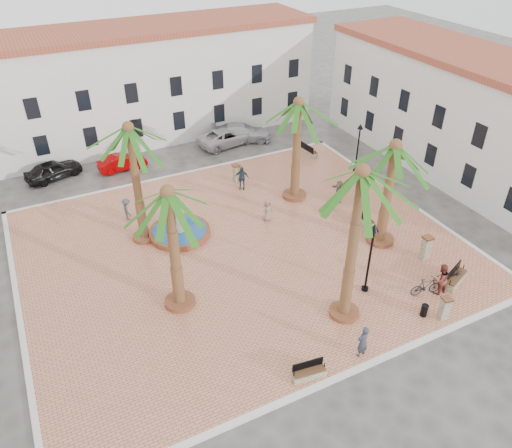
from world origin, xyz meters
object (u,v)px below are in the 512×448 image
object	(u,v)px
palm_sw	(169,208)
car_white	(227,137)
bollard_n	(236,173)
pedestrian_north	(127,209)
palm_nw	(130,141)
bench_se	(455,279)
litter_bin	(424,310)
pedestrian_fountain_b	(242,178)
car_red	(122,162)
bench_s	(309,373)
bicycle_b	(426,286)
palm_ne	(298,115)
bench_e	(363,219)
pedestrian_fountain_a	(267,210)
car_silver	(242,132)
palm_e	(393,160)
cyclist_a	(363,342)
pedestrian_east	(339,191)
bicycle_a	(450,278)
palm_s	(360,189)
bollard_se	(445,308)
car_black	(53,170)
bollard_e	(426,247)
bench_ne	(309,152)
lamppost_e	(359,140)
cyclist_b	(441,279)
fountain	(180,231)

from	to	relation	value
palm_sw	car_white	world-z (taller)	palm_sw
bollard_n	pedestrian_north	distance (m)	8.87
palm_nw	bench_se	distance (m)	19.99
litter_bin	pedestrian_fountain_b	bearing A→B (deg)	99.58
pedestrian_fountain_b	car_red	size ratio (longest dim) A/B	0.48
bench_s	car_red	world-z (taller)	car_red
bicycle_b	car_red	distance (m)	25.08
palm_ne	bench_se	size ratio (longest dim) A/B	3.70
bench_e	pedestrian_fountain_a	bearing A→B (deg)	65.87
bollard_n	car_silver	distance (m)	7.91
palm_e	bollard_n	size ratio (longest dim) A/B	4.93
bicycle_b	bollard_n	bearing A→B (deg)	25.87
bench_s	palm_nw	bearing A→B (deg)	111.79
cyclist_a	pedestrian_east	xyz separation A→B (m)	(7.15, 12.35, -0.08)
bollard_n	bicycle_a	world-z (taller)	bollard_n
palm_sw	litter_bin	bearing A→B (deg)	-30.74
palm_nw	pedestrian_east	world-z (taller)	palm_nw
pedestrian_fountain_a	bollard_n	bearing A→B (deg)	68.90
cyclist_a	car_white	size ratio (longest dim) A/B	0.34
palm_e	car_white	xyz separation A→B (m)	(-2.64, 17.91, -5.14)
bollard_n	bench_se	bearing A→B (deg)	-69.49
palm_e	bicycle_b	world-z (taller)	palm_e
car_red	car_white	xyz separation A→B (m)	(9.43, 0.55, 0.10)
palm_s	car_red	distance (m)	23.72
bollard_se	car_white	size ratio (longest dim) A/B	0.26
bicycle_b	palm_e	bearing A→B (deg)	1.49
cyclist_a	car_black	distance (m)	27.41
palm_sw	bollard_e	world-z (taller)	palm_sw
bollard_se	car_black	world-z (taller)	bollard_se
palm_e	car_red	distance (m)	21.78
litter_bin	pedestrian_north	world-z (taller)	pedestrian_north
bench_ne	bicycle_a	world-z (taller)	bench_ne
bicycle_b	bench_s	bearing A→B (deg)	114.97
bollard_n	pedestrian_fountain_a	bearing A→B (deg)	-93.83
car_red	car_silver	bearing A→B (deg)	-90.11
car_silver	car_white	xyz separation A→B (m)	(-1.50, -0.20, -0.04)
bicycle_b	lamppost_e	bearing A→B (deg)	-8.67
bicycle_b	car_white	size ratio (longest dim) A/B	0.35
bollard_se	pedestrian_fountain_b	size ratio (longest dim) A/B	0.75
cyclist_a	cyclist_b	bearing A→B (deg)	-174.48
palm_e	pedestrian_fountain_b	distance (m)	12.15
cyclist_a	car_red	bearing A→B (deg)	-87.15
lamppost_e	cyclist_b	bearing A→B (deg)	-108.06
palm_nw	palm_s	world-z (taller)	palm_s
fountain	palm_sw	size ratio (longest dim) A/B	0.54
palm_sw	bollard_n	xyz separation A→B (m)	(8.39, 10.94, -5.34)
bench_e	car_silver	size ratio (longest dim) A/B	0.38
palm_ne	car_black	distance (m)	19.55
bench_se	bollard_se	xyz separation A→B (m)	(-2.67, -1.80, 0.42)
palm_ne	pedestrian_fountain_b	world-z (taller)	palm_ne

